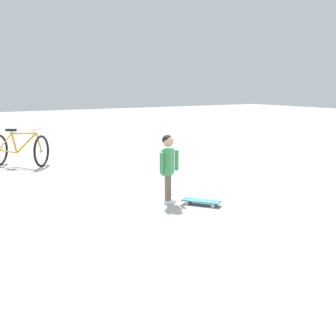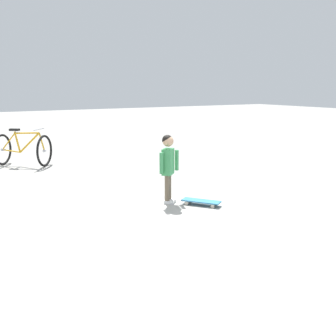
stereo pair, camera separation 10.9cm
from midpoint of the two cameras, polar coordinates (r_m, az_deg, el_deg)
The scene contains 4 objects.
ground_plane at distance 6.39m, azimuth 3.74°, elevation -4.87°, with size 50.00×50.00×0.00m, color gray.
child_person at distance 6.24m, azimuth -0.49°, elevation 0.96°, with size 0.28×0.39×1.06m.
skateboard at distance 6.27m, azimuth 4.15°, elevation -4.63°, with size 0.59×0.49×0.07m.
bicycle_near at distance 9.78m, azimuth -20.19°, elevation 2.43°, with size 1.24×1.27×0.85m.
Camera 1 is at (-4.93, 3.66, 1.79)m, focal length 43.84 mm.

